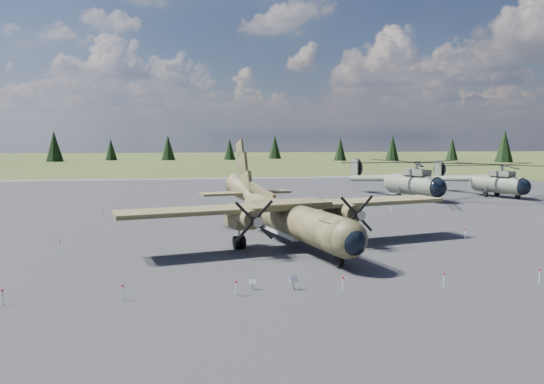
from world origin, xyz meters
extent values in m
plane|color=#4C5927|center=(0.00, 0.00, 0.00)|extent=(500.00, 500.00, 0.00)
cube|color=slate|center=(0.00, 10.00, 0.00)|extent=(120.00, 120.00, 0.04)
cylinder|color=#34391F|center=(1.43, -1.26, 2.14)|extent=(6.58, 16.90, 2.61)
sphere|color=#34391F|center=(3.45, -9.39, 2.14)|extent=(3.10, 3.10, 2.56)
sphere|color=black|center=(3.58, -9.89, 2.10)|extent=(2.28, 2.28, 1.88)
cube|color=black|center=(3.09, -7.95, 2.84)|extent=(2.17, 1.90, 0.51)
cone|color=#34391F|center=(-1.23, 9.41, 3.12)|extent=(4.03, 6.83, 3.92)
cube|color=#AAADB0|center=(1.20, -0.35, 1.07)|extent=(3.07, 5.85, 0.47)
cube|color=#303A1E|center=(1.31, -0.81, 3.21)|extent=(26.98, 9.60, 0.33)
cube|color=#34391F|center=(1.31, -0.81, 3.42)|extent=(6.23, 4.60, 0.33)
cylinder|color=#34391F|center=(-2.69, -2.09, 2.70)|extent=(2.53, 5.04, 1.40)
cube|color=#34391F|center=(-2.87, -1.37, 2.09)|extent=(2.12, 3.41, 0.75)
cone|color=gray|center=(-1.96, -5.03, 2.70)|extent=(0.89, 0.98, 0.71)
cylinder|color=black|center=(-2.87, -1.37, 0.51)|extent=(1.04, 1.19, 1.02)
cylinder|color=#34391F|center=(5.45, -0.07, 2.70)|extent=(2.53, 5.04, 1.40)
cube|color=#34391F|center=(5.27, 0.66, 2.09)|extent=(2.12, 3.41, 0.75)
cone|color=gray|center=(6.18, -3.00, 2.70)|extent=(0.89, 0.98, 0.71)
cylinder|color=black|center=(5.27, 0.66, 0.51)|extent=(1.04, 1.19, 1.02)
cube|color=#34391F|center=(-0.37, 5.97, 3.68)|extent=(1.95, 6.89, 1.56)
cube|color=#303A1E|center=(-1.34, 9.86, 3.17)|extent=(9.17, 4.15, 0.20)
cylinder|color=gray|center=(3.18, -8.31, 1.19)|extent=(0.16, 0.16, 0.84)
cylinder|color=black|center=(3.18, -8.31, 0.51)|extent=(0.53, 0.92, 0.87)
cylinder|color=slate|center=(23.36, 27.07, 2.05)|extent=(5.77, 8.43, 2.77)
sphere|color=black|center=(24.98, 23.42, 2.00)|extent=(3.37, 3.37, 2.55)
sphere|color=slate|center=(21.74, 30.72, 2.05)|extent=(3.37, 3.37, 2.55)
cube|color=slate|center=(23.54, 26.66, 3.83)|extent=(3.16, 4.01, 0.83)
cylinder|color=gray|center=(23.54, 26.66, 4.66)|extent=(0.53, 0.53, 1.11)
cylinder|color=slate|center=(20.06, 34.53, 2.44)|extent=(4.68, 9.04, 1.59)
cube|color=slate|center=(18.38, 38.33, 3.83)|extent=(0.85, 1.52, 2.66)
cylinder|color=black|center=(18.73, 38.49, 3.83)|extent=(1.23, 2.67, 2.88)
cylinder|color=black|center=(24.71, 24.03, 0.44)|extent=(0.59, 0.82, 0.75)
cylinder|color=black|center=(21.45, 27.68, 0.44)|extent=(0.66, 0.95, 0.89)
cylinder|color=gray|center=(21.45, 27.68, 1.03)|extent=(0.20, 0.20, 1.61)
cylinder|color=black|center=(24.19, 28.89, 0.44)|extent=(0.66, 0.95, 0.89)
cylinder|color=gray|center=(24.19, 28.89, 1.03)|extent=(0.20, 0.20, 1.61)
cylinder|color=slate|center=(36.63, 28.26, 1.84)|extent=(5.16, 7.57, 2.49)
sphere|color=black|center=(38.07, 24.97, 1.79)|extent=(3.02, 3.02, 2.29)
sphere|color=slate|center=(35.20, 31.55, 1.84)|extent=(3.02, 3.02, 2.29)
cube|color=slate|center=(36.79, 27.89, 3.44)|extent=(2.83, 3.60, 0.75)
cylinder|color=gray|center=(36.79, 27.89, 4.19)|extent=(0.47, 0.47, 1.00)
cylinder|color=slate|center=(33.70, 34.97, 2.19)|extent=(4.18, 8.13, 1.43)
cube|color=slate|center=(32.20, 38.39, 3.44)|extent=(0.76, 1.37, 2.39)
cylinder|color=black|center=(32.52, 38.53, 3.44)|extent=(1.09, 2.40, 2.59)
cylinder|color=black|center=(37.83, 25.52, 0.40)|extent=(0.53, 0.73, 0.68)
cylinder|color=black|center=(34.92, 28.82, 0.40)|extent=(0.59, 0.85, 0.80)
cylinder|color=gray|center=(34.92, 28.82, 0.92)|extent=(0.18, 0.18, 1.44)
cylinder|color=black|center=(37.39, 29.89, 0.40)|extent=(0.59, 0.85, 0.80)
cylinder|color=gray|center=(37.39, 29.89, 0.92)|extent=(0.18, 0.18, 1.44)
cube|color=gray|center=(-3.00, -12.42, 0.24)|extent=(0.07, 0.07, 0.48)
cube|color=white|center=(-3.00, -12.46, 0.47)|extent=(0.38, 0.17, 0.27)
cube|color=gray|center=(-0.69, -12.76, 0.32)|extent=(0.11, 0.11, 0.64)
cube|color=white|center=(-0.69, -12.82, 0.62)|extent=(0.55, 0.36, 0.36)
cylinder|color=white|center=(-16.00, -13.50, 0.40)|extent=(0.07, 0.07, 0.80)
cylinder|color=red|center=(-16.00, -13.50, 0.80)|extent=(0.12, 0.12, 0.10)
cylinder|color=white|center=(-10.00, -13.50, 0.40)|extent=(0.07, 0.07, 0.80)
cylinder|color=red|center=(-10.00, -13.50, 0.80)|extent=(0.12, 0.12, 0.10)
cylinder|color=white|center=(-4.00, -13.50, 0.40)|extent=(0.07, 0.07, 0.80)
cylinder|color=red|center=(-4.00, -13.50, 0.80)|extent=(0.12, 0.12, 0.10)
cylinder|color=white|center=(2.00, -13.50, 0.40)|extent=(0.07, 0.07, 0.80)
cylinder|color=red|center=(2.00, -13.50, 0.80)|extent=(0.12, 0.12, 0.10)
cylinder|color=white|center=(8.00, -13.50, 0.40)|extent=(0.07, 0.07, 0.80)
cylinder|color=red|center=(8.00, -13.50, 0.80)|extent=(0.12, 0.12, 0.10)
cylinder|color=white|center=(14.00, -13.50, 0.40)|extent=(0.07, 0.07, 0.80)
cylinder|color=red|center=(14.00, -13.50, 0.80)|extent=(0.12, 0.12, 0.10)
cylinder|color=white|center=(-16.00, 16.00, 0.40)|extent=(0.07, 0.07, 0.80)
cylinder|color=red|center=(-16.00, 16.00, 0.80)|extent=(0.12, 0.12, 0.10)
cylinder|color=white|center=(-8.00, 16.00, 0.40)|extent=(0.07, 0.07, 0.80)
cylinder|color=red|center=(-8.00, 16.00, 0.80)|extent=(0.12, 0.12, 0.10)
cylinder|color=white|center=(0.00, 16.00, 0.40)|extent=(0.07, 0.07, 0.80)
cylinder|color=red|center=(0.00, 16.00, 0.80)|extent=(0.12, 0.12, 0.10)
cylinder|color=white|center=(8.00, 16.00, 0.40)|extent=(0.07, 0.07, 0.80)
cylinder|color=red|center=(8.00, 16.00, 0.80)|extent=(0.12, 0.12, 0.10)
cylinder|color=white|center=(16.00, 16.00, 0.40)|extent=(0.07, 0.07, 0.80)
cylinder|color=red|center=(16.00, 16.00, 0.80)|extent=(0.12, 0.12, 0.10)
cylinder|color=white|center=(-16.50, 0.00, 0.40)|extent=(0.07, 0.07, 0.80)
cylinder|color=red|center=(-16.50, 0.00, 0.80)|extent=(0.12, 0.12, 0.10)
cylinder|color=white|center=(16.50, 0.00, 0.40)|extent=(0.07, 0.07, 0.80)
cylinder|color=red|center=(16.50, 0.00, 0.80)|extent=(0.12, 0.12, 0.10)
cone|color=black|center=(97.54, 125.93, 5.49)|extent=(6.14, 6.14, 10.97)
cone|color=black|center=(87.32, 142.93, 4.11)|extent=(4.61, 4.61, 8.23)
cone|color=black|center=(64.53, 143.45, 4.65)|extent=(5.21, 5.21, 9.30)
cone|color=black|center=(45.57, 145.57, 4.18)|extent=(4.68, 4.68, 8.36)
cone|color=black|center=(24.40, 164.95, 4.59)|extent=(5.14, 5.14, 9.19)
cone|color=black|center=(6.24, 158.39, 3.94)|extent=(4.42, 4.42, 7.88)
cone|color=black|center=(-16.54, 158.32, 4.61)|extent=(5.17, 5.17, 9.23)
cone|color=black|center=(-37.29, 160.08, 3.96)|extent=(4.44, 4.44, 7.92)
cone|color=black|center=(-55.21, 152.33, 5.35)|extent=(6.00, 6.00, 10.71)
camera|label=1|loc=(-6.01, -41.63, 8.65)|focal=35.00mm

